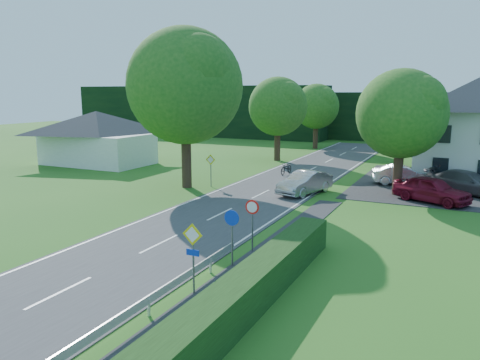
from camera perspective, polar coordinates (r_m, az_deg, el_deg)
The scene contains 25 objects.
road at distance 28.93m, azimuth -0.58°, elevation -3.30°, with size 7.00×80.00×0.04m, color #373739.
parking_pad at distance 38.81m, azimuth 24.60°, elevation -0.68°, with size 14.00×16.00×0.04m, color #242527.
line_edge_left at distance 30.46m, azimuth -6.08°, elevation -2.59°, with size 0.12×80.00×0.01m, color white.
line_edge_right at distance 27.68m, azimuth 5.48°, elevation -3.93°, with size 0.12×80.00×0.01m, color white.
line_centre at distance 28.92m, azimuth -0.58°, elevation -3.25°, with size 0.12×80.00×0.01m, color white, non-canonical shape.
tree_main at distance 34.53m, azimuth -6.68°, elevation 8.63°, with size 9.40×9.40×11.64m, color #1D5419, non-canonical shape.
tree_left_far at distance 48.50m, azimuth 4.61°, elevation 7.42°, with size 7.00×7.00×8.58m, color #1D5419, non-canonical shape.
tree_right_far at distance 47.55m, azimuth 19.24°, elevation 7.11°, with size 7.40×7.40×9.09m, color #1D5419, non-canonical shape.
tree_left_back at distance 59.70m, azimuth 9.25°, elevation 7.67°, with size 6.60×6.60×8.07m, color #1D5419, non-canonical shape.
tree_right_back at distance 55.64m, azimuth 19.13°, elevation 6.75°, with size 6.20×6.20×7.56m, color #1D5419, non-canonical shape.
tree_right_mid at distance 33.52m, azimuth 18.95°, elevation 5.45°, with size 7.00×7.00×8.58m, color #1D5419, non-canonical shape.
treeline_left at distance 78.46m, azimuth -5.42°, elevation 8.41°, with size 44.00×6.00×8.00m, color black.
treeline_right at distance 71.40m, azimuth 22.26°, elevation 7.06°, with size 30.00×5.00×7.00m, color black.
bungalow_left at distance 48.03m, azimuth -17.00°, elevation 5.07°, with size 11.00×6.50×5.20m.
streetlight at distance 35.54m, azimuth 18.66°, elevation 6.01°, with size 2.03×0.18×8.00m.
sign_priority_right at distance 16.31m, azimuth -5.78°, elevation -7.97°, with size 0.78×0.09×2.59m.
sign_roundabout at distance 18.85m, azimuth -1.00°, elevation -5.73°, with size 0.64×0.08×2.37m.
sign_speed_limit at distance 20.56m, azimuth 1.50°, elevation -4.07°, with size 0.64×0.11×2.37m.
sign_priority_left at distance 34.98m, azimuth -3.59°, elevation 1.96°, with size 0.78×0.09×2.44m.
moving_car at distance 32.75m, azimuth 7.93°, elevation -0.31°, with size 1.66×4.76×1.57m, color #ACABB0.
motorcycle at distance 40.49m, azimuth 5.67°, elevation 1.49°, with size 0.72×2.07×1.09m, color black.
parked_car_red at distance 32.35m, azimuth 22.35°, elevation -1.08°, with size 1.95×4.84×1.65m, color maroon.
parked_car_silver_a at distance 37.82m, azimuth 19.23°, elevation 0.60°, with size 1.57×4.49×1.48m, color silver.
parked_car_grey at distance 35.94m, azimuth 25.98°, elevation -0.30°, with size 2.23×5.49×1.59m, color #535257.
parasol at distance 38.27m, azimuth 23.06°, elevation 0.80°, with size 2.12×2.16×1.95m, color red.
Camera 1 is at (12.43, -5.18, 6.99)m, focal length 35.00 mm.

